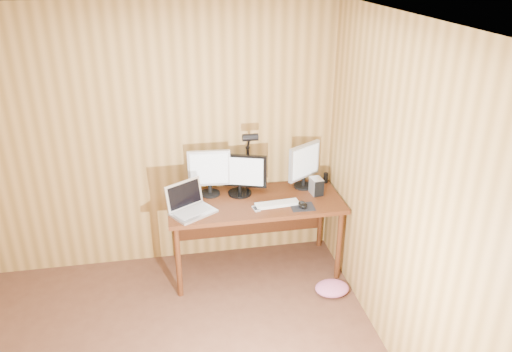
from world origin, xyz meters
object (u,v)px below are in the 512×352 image
object	(u,v)px
monitor_right	(304,164)
mouse	(303,205)
keyboard	(277,204)
monitor_left	(209,171)
desk	(254,208)
laptop	(189,205)
hard_drive	(316,186)
speaker	(326,178)
phone	(256,209)
desk_lamp	(249,152)
monitor_center	(240,174)

from	to	relation	value
monitor_right	mouse	bearing A→B (deg)	-138.66
keyboard	monitor_left	bearing A→B (deg)	146.64
desk	laptop	distance (m)	0.66
monitor_left	hard_drive	size ratio (longest dim) A/B	2.82
hard_drive	speaker	distance (m)	0.28
desk	keyboard	size ratio (longest dim) A/B	3.89
hard_drive	monitor_left	bearing A→B (deg)	164.08
monitor_right	laptop	size ratio (longest dim) A/B	0.96
phone	desk_lamp	distance (m)	0.56
monitor_left	monitor_center	bearing A→B (deg)	-4.08
monitor_left	laptop	world-z (taller)	monitor_left
speaker	desk_lamp	distance (m)	0.84
monitor_right	mouse	xyz separation A→B (m)	(-0.12, -0.40, -0.21)
monitor_left	desk_lamp	bearing A→B (deg)	9.18
laptop	mouse	world-z (taller)	laptop
desk	laptop	xyz separation A→B (m)	(-0.61, -0.18, 0.19)
mouse	speaker	world-z (taller)	speaker
desk	monitor_left	size ratio (longest dim) A/B	3.61
speaker	mouse	bearing A→B (deg)	-128.20
phone	speaker	world-z (taller)	speaker
monitor_right	desk_lamp	bearing A→B (deg)	144.27
monitor_right	speaker	bearing A→B (deg)	-19.68
monitor_center	phone	bearing A→B (deg)	-55.00
mouse	phone	distance (m)	0.42
monitor_center	mouse	xyz separation A→B (m)	(0.51, -0.36, -0.18)
desk	mouse	world-z (taller)	mouse
monitor_left	mouse	xyz separation A→B (m)	(0.79, -0.40, -0.21)
monitor_right	hard_drive	bearing A→B (deg)	-97.02
monitor_left	hard_drive	xyz separation A→B (m)	(0.99, -0.17, -0.16)
monitor_center	keyboard	bearing A→B (deg)	-24.03
desk	speaker	size ratio (longest dim) A/B	15.13
monitor_left	keyboard	world-z (taller)	monitor_left
phone	desk	bearing A→B (deg)	75.60
laptop	hard_drive	xyz separation A→B (m)	(1.20, 0.14, 0.01)
laptop	mouse	size ratio (longest dim) A/B	3.88
phone	speaker	bearing A→B (deg)	19.34
desk	mouse	size ratio (longest dim) A/B	13.49
desk	desk_lamp	distance (m)	0.54
hard_drive	desk_lamp	distance (m)	0.71
phone	speaker	distance (m)	0.89
speaker	desk_lamp	world-z (taller)	desk_lamp
monitor_left	speaker	distance (m)	1.17
hard_drive	desk_lamp	xyz separation A→B (m)	(-0.61, 0.20, 0.31)
monitor_left	speaker	xyz separation A→B (m)	(1.15, 0.06, -0.19)
monitor_left	phone	xyz separation A→B (m)	(0.37, -0.37, -0.23)
speaker	laptop	bearing A→B (deg)	-165.28
keyboard	phone	world-z (taller)	keyboard
keyboard	hard_drive	bearing A→B (deg)	15.88
monitor_center	speaker	xyz separation A→B (m)	(0.88, 0.10, -0.15)
monitor_left	keyboard	bearing A→B (deg)	-24.53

